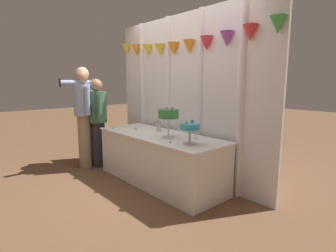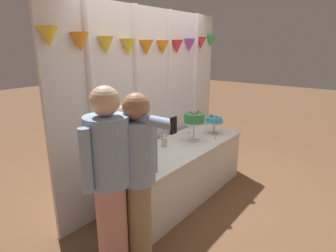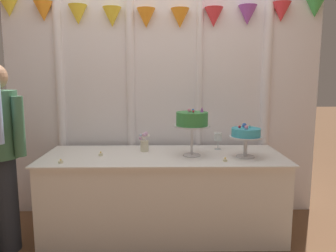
{
  "view_description": "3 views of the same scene",
  "coord_description": "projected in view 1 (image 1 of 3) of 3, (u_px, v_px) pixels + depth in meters",
  "views": [
    {
      "loc": [
        2.92,
        -2.28,
        1.48
      ],
      "look_at": [
        0.05,
        0.22,
        0.84
      ],
      "focal_mm": 28.55,
      "sensor_mm": 36.0,
      "label": 1
    },
    {
      "loc": [
        -2.92,
        -1.91,
        2.0
      ],
      "look_at": [
        -0.13,
        0.22,
        0.99
      ],
      "focal_mm": 30.43,
      "sensor_mm": 36.0,
      "label": 2
    },
    {
      "loc": [
        0.0,
        -2.76,
        1.42
      ],
      "look_at": [
        0.05,
        0.22,
        0.96
      ],
      "focal_mm": 35.26,
      "sensor_mm": 36.0,
      "label": 3
    }
  ],
  "objects": [
    {
      "name": "cake_table",
      "position": [
        159.0,
        158.0,
        3.9
      ],
      "size": [
        2.13,
        0.79,
        0.72
      ],
      "color": "white",
      "rests_on": "ground_plane"
    },
    {
      "name": "cake_display_nearright",
      "position": [
        190.0,
        128.0,
        3.22
      ],
      "size": [
        0.28,
        0.28,
        0.29
      ],
      "color": "silver",
      "rests_on": "cake_table"
    },
    {
      "name": "tealight_near_right",
      "position": [
        170.0,
        142.0,
        3.31
      ],
      "size": [
        0.04,
        0.04,
        0.03
      ],
      "color": "beige",
      "rests_on": "cake_table"
    },
    {
      "name": "tealight_far_left",
      "position": [
        114.0,
        128.0,
        4.28
      ],
      "size": [
        0.04,
        0.04,
        0.03
      ],
      "color": "beige",
      "rests_on": "cake_table"
    },
    {
      "name": "guest_man_dark_suit",
      "position": [
        83.0,
        114.0,
        4.48
      ],
      "size": [
        0.46,
        0.29,
        1.65
      ],
      "color": "#9E8966",
      "rests_on": "ground_plane"
    },
    {
      "name": "guest_man_pink_jacket",
      "position": [
        98.0,
        119.0,
        4.58
      ],
      "size": [
        0.47,
        0.4,
        1.52
      ],
      "color": "#282D38",
      "rests_on": "ground_plane"
    },
    {
      "name": "tealight_near_left",
      "position": [
        136.0,
        129.0,
        4.22
      ],
      "size": [
        0.04,
        0.04,
        0.04
      ],
      "color": "beige",
      "rests_on": "cake_table"
    },
    {
      "name": "wine_glass",
      "position": [
        196.0,
        130.0,
        3.57
      ],
      "size": [
        0.07,
        0.07,
        0.16
      ],
      "color": "silver",
      "rests_on": "cake_table"
    },
    {
      "name": "cake_display_nearleft",
      "position": [
        168.0,
        115.0,
        3.57
      ],
      "size": [
        0.32,
        0.32,
        0.43
      ],
      "color": "silver",
      "rests_on": "cake_table"
    },
    {
      "name": "ground_plane",
      "position": [
        154.0,
        184.0,
        3.89
      ],
      "size": [
        24.0,
        24.0,
        0.0
      ],
      "primitive_type": "plane",
      "color": "brown"
    },
    {
      "name": "draped_curtain",
      "position": [
        183.0,
        91.0,
        4.04
      ],
      "size": [
        3.13,
        0.18,
        2.46
      ],
      "color": "white",
      "rests_on": "ground_plane"
    },
    {
      "name": "guest_girl_blue_dress",
      "position": [
        84.0,
        111.0,
        4.7
      ],
      "size": [
        0.51,
        0.65,
        1.72
      ],
      "color": "#D6938E",
      "rests_on": "ground_plane"
    },
    {
      "name": "flower_vase",
      "position": [
        159.0,
        126.0,
        4.04
      ],
      "size": [
        0.1,
        0.12,
        0.19
      ],
      "color": "beige",
      "rests_on": "cake_table"
    }
  ]
}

